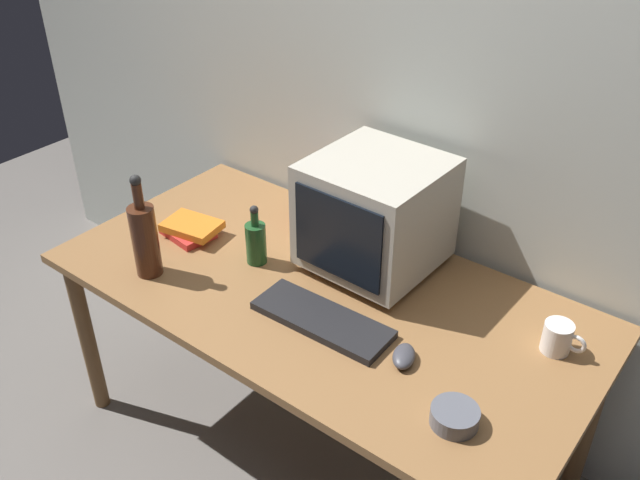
% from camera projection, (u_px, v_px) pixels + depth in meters
% --- Properties ---
extents(ground_plane, '(6.00, 6.00, 0.00)m').
position_uv_depth(ground_plane, '(320.00, 443.00, 2.51)').
color(ground_plane, slate).
extents(back_wall, '(4.00, 0.08, 2.50)m').
position_uv_depth(back_wall, '(415.00, 76.00, 2.15)').
color(back_wall, beige).
rests_on(back_wall, ground).
extents(desk, '(1.70, 0.85, 0.71)m').
position_uv_depth(desk, '(320.00, 307.00, 2.16)').
color(desk, olive).
rests_on(desk, ground).
extents(crt_monitor, '(0.39, 0.40, 0.37)m').
position_uv_depth(crt_monitor, '(375.00, 214.00, 2.12)').
color(crt_monitor, '#B2AD9E').
rests_on(crt_monitor, desk).
extents(keyboard, '(0.42, 0.16, 0.02)m').
position_uv_depth(keyboard, '(322.00, 320.00, 1.98)').
color(keyboard, black).
rests_on(keyboard, desk).
extents(computer_mouse, '(0.09, 0.12, 0.04)m').
position_uv_depth(computer_mouse, '(404.00, 356.00, 1.84)').
color(computer_mouse, '#3F3F47').
rests_on(computer_mouse, desk).
extents(bottle_tall, '(0.08, 0.08, 0.35)m').
position_uv_depth(bottle_tall, '(145.00, 238.00, 2.12)').
color(bottle_tall, '#472314').
rests_on(bottle_tall, desk).
extents(bottle_short, '(0.07, 0.07, 0.21)m').
position_uv_depth(bottle_short, '(256.00, 241.00, 2.21)').
color(bottle_short, '#1E4C23').
rests_on(bottle_short, desk).
extents(book_stack, '(0.21, 0.17, 0.05)m').
position_uv_depth(book_stack, '(190.00, 229.00, 2.37)').
color(book_stack, red).
rests_on(book_stack, desk).
extents(mug, '(0.12, 0.08, 0.09)m').
position_uv_depth(mug, '(558.00, 338.00, 1.86)').
color(mug, white).
rests_on(mug, desk).
extents(cd_spindle, '(0.12, 0.12, 0.04)m').
position_uv_depth(cd_spindle, '(455.00, 416.00, 1.66)').
color(cd_spindle, '#595B66').
rests_on(cd_spindle, desk).
extents(metal_canister, '(0.09, 0.09, 0.15)m').
position_uv_depth(metal_canister, '(313.00, 206.00, 2.40)').
color(metal_canister, '#A51E19').
rests_on(metal_canister, desk).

